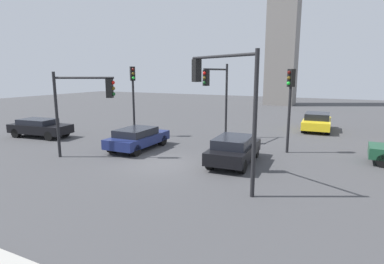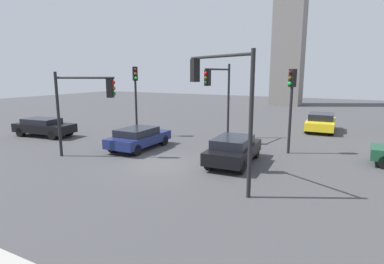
# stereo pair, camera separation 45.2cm
# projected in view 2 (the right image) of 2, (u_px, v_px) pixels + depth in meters

# --- Properties ---
(ground_plane) EXTENTS (99.30, 99.30, 0.00)m
(ground_plane) POSITION_uv_depth(u_px,v_px,m) (163.00, 163.00, 16.11)
(ground_plane) COLOR #424244
(traffic_light_0) EXTENTS (0.73, 2.91, 5.26)m
(traffic_light_0) POSITION_uv_depth(u_px,v_px,m) (219.00, 88.00, 20.91)
(traffic_light_0) COLOR black
(traffic_light_0) RESTS_ON ground_plane
(traffic_light_1) EXTENTS (0.44, 0.49, 4.84)m
(traffic_light_1) POSITION_uv_depth(u_px,v_px,m) (291.00, 95.00, 17.54)
(traffic_light_1) COLOR black
(traffic_light_1) RESTS_ON ground_plane
(traffic_light_2) EXTENTS (3.16, 1.44, 4.69)m
(traffic_light_2) POSITION_uv_depth(u_px,v_px,m) (85.00, 98.00, 16.79)
(traffic_light_2) COLOR black
(traffic_light_2) RESTS_ON ground_plane
(traffic_light_3) EXTENTS (0.48, 0.45, 5.08)m
(traffic_light_3) POSITION_uv_depth(u_px,v_px,m) (136.00, 88.00, 22.52)
(traffic_light_3) COLOR black
(traffic_light_3) RESTS_ON ground_plane
(traffic_light_4) EXTENTS (3.55, 2.07, 5.46)m
(traffic_light_4) POSITION_uv_depth(u_px,v_px,m) (221.00, 90.00, 12.45)
(traffic_light_4) COLOR black
(traffic_light_4) RESTS_ON ground_plane
(car_0) EXTENTS (2.07, 4.40, 1.32)m
(car_0) POSITION_uv_depth(u_px,v_px,m) (139.00, 137.00, 19.10)
(car_0) COLOR navy
(car_0) RESTS_ON ground_plane
(car_1) EXTENTS (2.16, 4.51, 1.42)m
(car_1) POSITION_uv_depth(u_px,v_px,m) (234.00, 149.00, 15.94)
(car_1) COLOR black
(car_1) RESTS_ON ground_plane
(car_2) EXTENTS (2.25, 4.61, 1.42)m
(car_2) POSITION_uv_depth(u_px,v_px,m) (321.00, 122.00, 25.03)
(car_2) COLOR yellow
(car_2) RESTS_ON ground_plane
(car_4) EXTENTS (4.70, 2.35, 1.33)m
(car_4) POSITION_uv_depth(u_px,v_px,m) (44.00, 127.00, 22.93)
(car_4) COLOR black
(car_4) RESTS_ON ground_plane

